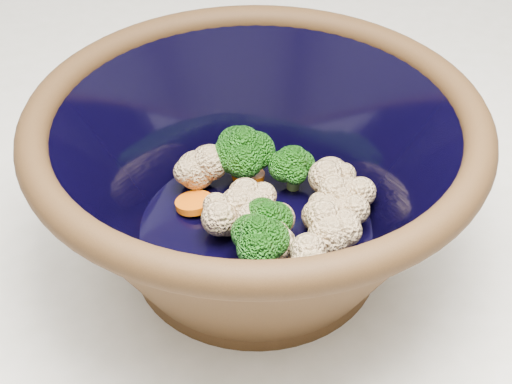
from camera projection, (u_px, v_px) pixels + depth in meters
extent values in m
cylinder|color=black|center=(256.00, 249.00, 0.58)|extent=(0.20, 0.20, 0.01)
torus|color=black|center=(256.00, 119.00, 0.50)|extent=(0.33, 0.33, 0.02)
cylinder|color=black|center=(256.00, 227.00, 0.57)|extent=(0.19, 0.19, 0.00)
cylinder|color=#608442|center=(267.00, 238.00, 0.54)|extent=(0.01, 0.01, 0.02)
ellipsoid|color=#247716|center=(267.00, 218.00, 0.53)|extent=(0.04, 0.04, 0.03)
cylinder|color=#608442|center=(243.00, 171.00, 0.60)|extent=(0.01, 0.01, 0.02)
ellipsoid|color=#247716|center=(243.00, 146.00, 0.58)|extent=(0.05, 0.05, 0.04)
cylinder|color=#608442|center=(257.00, 257.00, 0.53)|extent=(0.01, 0.01, 0.02)
ellipsoid|color=#247716|center=(257.00, 234.00, 0.51)|extent=(0.04, 0.04, 0.03)
cylinder|color=#608442|center=(293.00, 180.00, 0.60)|extent=(0.01, 0.01, 0.02)
ellipsoid|color=#247716|center=(294.00, 161.00, 0.58)|extent=(0.04, 0.04, 0.03)
sphere|color=beige|center=(264.00, 220.00, 0.55)|extent=(0.03, 0.03, 0.03)
sphere|color=beige|center=(342.00, 213.00, 0.56)|extent=(0.03, 0.03, 0.03)
sphere|color=beige|center=(266.00, 223.00, 0.55)|extent=(0.03, 0.03, 0.03)
sphere|color=beige|center=(196.00, 170.00, 0.59)|extent=(0.03, 0.03, 0.03)
sphere|color=beige|center=(310.00, 269.00, 0.51)|extent=(0.03, 0.03, 0.03)
sphere|color=beige|center=(346.00, 196.00, 0.57)|extent=(0.03, 0.03, 0.03)
sphere|color=beige|center=(226.00, 217.00, 0.55)|extent=(0.03, 0.03, 0.03)
sphere|color=beige|center=(255.00, 209.00, 0.55)|extent=(0.03, 0.03, 0.03)
sphere|color=beige|center=(277.00, 244.00, 0.53)|extent=(0.03, 0.03, 0.03)
sphere|color=beige|center=(330.00, 176.00, 0.59)|extent=(0.03, 0.03, 0.03)
sphere|color=beige|center=(330.00, 235.00, 0.53)|extent=(0.03, 0.03, 0.03)
sphere|color=beige|center=(318.00, 215.00, 0.55)|extent=(0.03, 0.03, 0.03)
cylinder|color=orange|center=(194.00, 203.00, 0.58)|extent=(0.03, 0.03, 0.01)
cylinder|color=orange|center=(340.00, 224.00, 0.56)|extent=(0.03, 0.03, 0.01)
cylinder|color=orange|center=(248.00, 175.00, 0.61)|extent=(0.03, 0.03, 0.01)
cylinder|color=orange|center=(257.00, 221.00, 0.56)|extent=(0.03, 0.03, 0.01)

